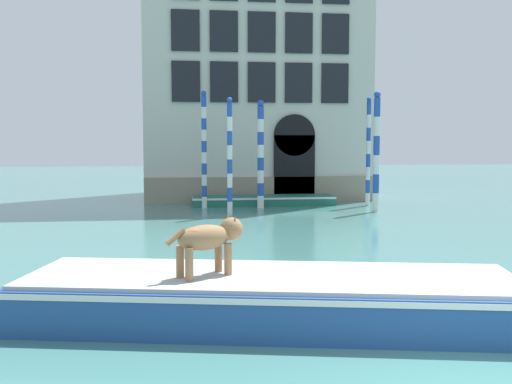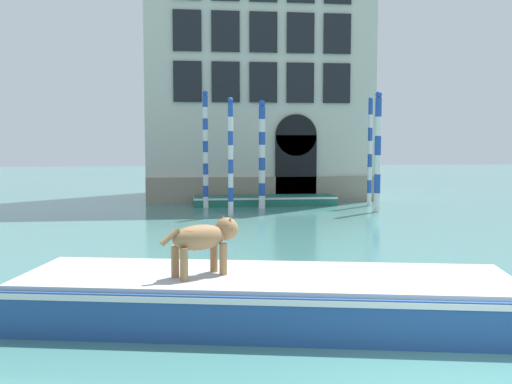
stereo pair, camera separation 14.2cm
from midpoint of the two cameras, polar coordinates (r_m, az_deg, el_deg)
The scene contains 9 objects.
palazzo_left at distance 29.46m, azimuth 0.04°, elevation 13.65°, with size 10.15×6.13×14.40m.
boat_foreground at distance 9.03m, azimuth 1.38°, elevation -9.92°, with size 7.74×3.75×0.71m.
dog_on_deck at distance 8.81m, azimuth -4.45°, elevation -4.37°, with size 1.16×0.78×0.85m.
boat_moored_near_palazzo at distance 25.19m, azimuth 0.98°, elevation -0.77°, with size 5.96×1.46×0.39m.
mooring_pole_0 at distance 24.11m, azimuth -4.67°, elevation 4.09°, with size 0.22×0.22×4.69m.
mooring_pole_1 at distance 25.17m, azimuth 10.96°, elevation 3.81°, with size 0.19×0.19×4.48m.
mooring_pole_2 at distance 23.03m, azimuth 11.69°, elevation 3.80°, with size 0.25×0.25×4.55m.
mooring_pole_3 at distance 23.83m, azimuth 0.74°, elevation 3.65°, with size 0.27×0.27×4.31m.
mooring_pole_4 at distance 21.52m, azimuth -2.24°, elevation 3.41°, with size 0.20×0.20×4.24m.
Camera 2 is at (-3.28, -5.44, 2.68)m, focal length 42.00 mm.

